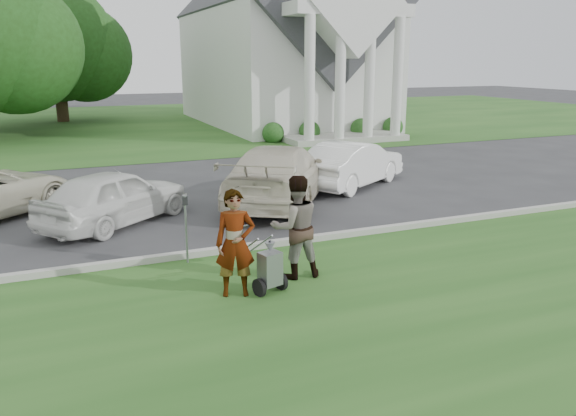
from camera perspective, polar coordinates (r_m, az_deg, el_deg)
ground at (r=12.11m, az=0.81°, el=-4.57°), size 120.00×120.00×0.00m
grass_strip at (r=9.62m, az=7.98°, el=-10.01°), size 80.00×7.00×0.01m
church_lawn at (r=37.97m, az=-15.65°, el=8.26°), size 80.00×30.00×0.01m
curb at (r=12.56m, az=-0.18°, el=-3.47°), size 80.00×0.18×0.15m
church at (r=36.27m, az=-0.56°, el=17.91°), size 9.19×19.00×24.10m
tree_back at (r=40.48m, az=-22.51°, el=14.79°), size 9.61×7.60×8.89m
striping_cart at (r=9.95m, az=-1.89°, el=-6.27°), size 0.75×1.19×1.03m
person_left at (r=9.73m, az=-5.38°, el=-3.68°), size 0.78×0.62×1.89m
person_right at (r=10.50m, az=0.76°, el=-2.00°), size 1.00×0.80×1.96m
parking_meter_near at (r=11.41m, az=-10.35°, el=-1.29°), size 0.10×0.09×1.43m
car_b at (r=14.67m, az=-17.20°, el=1.12°), size 4.29×3.91×1.42m
car_c at (r=16.16m, az=-0.92°, el=3.48°), size 5.15×6.09×1.67m
car_d at (r=18.42m, az=6.55°, el=4.49°), size 4.63×3.70×1.48m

